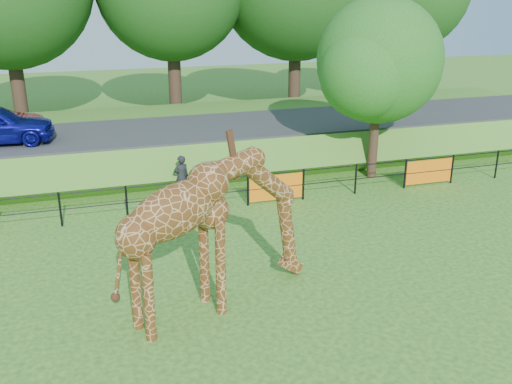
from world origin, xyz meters
TOP-DOWN VIEW (x-y plane):
  - ground at (0.00, 0.00)m, footprint 90.00×90.00m
  - giraffe at (-0.48, 2.05)m, footprint 5.07×2.69m
  - perimeter_fence at (0.00, 8.00)m, footprint 28.07×0.10m
  - embankment at (0.00, 15.50)m, footprint 40.00×9.00m
  - road at (0.00, 14.00)m, footprint 40.00×5.00m
  - visitor at (0.02, 9.47)m, footprint 0.62×0.47m
  - tree_east at (7.60, 9.63)m, footprint 5.40×4.71m

SIDE VIEW (x-z plane):
  - ground at x=0.00m, z-range 0.00..0.00m
  - perimeter_fence at x=0.00m, z-range 0.00..1.10m
  - embankment at x=0.00m, z-range 0.00..1.30m
  - visitor at x=0.02m, z-range 0.00..1.52m
  - road at x=0.00m, z-range 1.30..1.42m
  - giraffe at x=-0.48m, z-range 0.00..3.62m
  - tree_east at x=7.60m, z-range 0.90..7.66m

